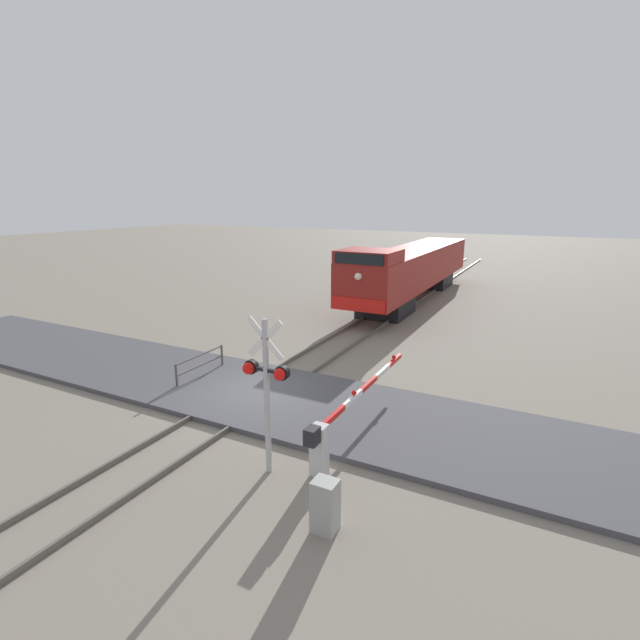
{
  "coord_description": "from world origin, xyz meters",
  "views": [
    {
      "loc": [
        8.53,
        -11.83,
        6.35
      ],
      "look_at": [
        0.85,
        2.92,
        2.03
      ],
      "focal_mm": 26.27,
      "sensor_mm": 36.0,
      "label": 1
    }
  ],
  "objects_px": {
    "locomotive": "(412,269)",
    "crossing_gate": "(335,425)",
    "crossing_signal": "(266,380)",
    "utility_cabinet": "(325,506)",
    "guard_railing": "(200,363)"
  },
  "relations": [
    {
      "from": "locomotive",
      "to": "crossing_gate",
      "type": "distance_m",
      "value": 19.92
    },
    {
      "from": "crossing_signal",
      "to": "crossing_gate",
      "type": "bearing_deg",
      "value": 49.79
    },
    {
      "from": "locomotive",
      "to": "guard_railing",
      "type": "bearing_deg",
      "value": -98.88
    },
    {
      "from": "utility_cabinet",
      "to": "guard_railing",
      "type": "relative_size",
      "value": 0.44
    },
    {
      "from": "locomotive",
      "to": "guard_railing",
      "type": "relative_size",
      "value": 7.34
    },
    {
      "from": "locomotive",
      "to": "crossing_signal",
      "type": "distance_m",
      "value": 21.02
    },
    {
      "from": "crossing_gate",
      "to": "utility_cabinet",
      "type": "distance_m",
      "value": 2.76
    },
    {
      "from": "guard_railing",
      "to": "crossing_signal",
      "type": "bearing_deg",
      "value": -35.15
    },
    {
      "from": "utility_cabinet",
      "to": "guard_railing",
      "type": "height_order",
      "value": "utility_cabinet"
    },
    {
      "from": "crossing_signal",
      "to": "utility_cabinet",
      "type": "bearing_deg",
      "value": -29.57
    },
    {
      "from": "crossing_signal",
      "to": "crossing_gate",
      "type": "xyz_separation_m",
      "value": [
        1.13,
        1.34,
        -1.47
      ]
    },
    {
      "from": "locomotive",
      "to": "utility_cabinet",
      "type": "relative_size",
      "value": 16.57
    },
    {
      "from": "crossing_gate",
      "to": "guard_railing",
      "type": "xyz_separation_m",
      "value": [
        -6.62,
        2.53,
        -0.25
      ]
    },
    {
      "from": "crossing_gate",
      "to": "utility_cabinet",
      "type": "bearing_deg",
      "value": -68.53
    },
    {
      "from": "crossing_gate",
      "to": "utility_cabinet",
      "type": "relative_size",
      "value": 5.9
    }
  ]
}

